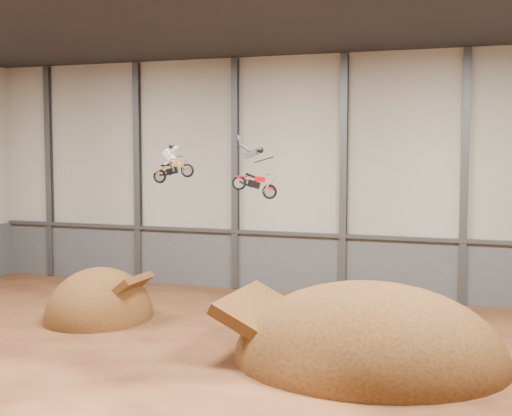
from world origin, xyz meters
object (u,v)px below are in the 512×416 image
Objects in this scene: takeoff_ramp at (100,319)px; landing_ramp at (369,361)px; fmx_rider_b at (252,168)px; fmx_rider_a at (175,160)px.

landing_ramp is at bearing -10.29° from takeoff_ramp.
fmx_rider_b is at bearing -1.92° from takeoff_ramp.
takeoff_ramp is 3.07× the size of fmx_rider_a.
landing_ramp is 3.93× the size of fmx_rider_b.
fmx_rider_b reaches higher than takeoff_ramp.
fmx_rider_b reaches higher than landing_ramp.
landing_ramp is 5.65× the size of fmx_rider_a.
fmx_rider_a reaches higher than takeoff_ramp.
fmx_rider_a is at bearing 175.67° from landing_ramp.
fmx_rider_a is (5.22, -1.89, 8.06)m from takeoff_ramp.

